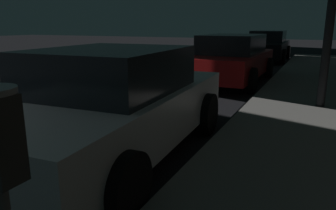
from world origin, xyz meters
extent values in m
cube|color=silver|center=(2.85, 2.20, 0.57)|extent=(2.05, 4.28, 0.64)
cube|color=#1E2328|center=(2.85, 2.19, 1.15)|extent=(1.72, 2.04, 0.56)
cylinder|color=black|center=(1.85, 3.45, 0.33)|extent=(0.25, 0.67, 0.66)
cylinder|color=black|center=(3.72, 3.54, 0.33)|extent=(0.25, 0.67, 0.66)
cylinder|color=black|center=(3.85, 0.94, 0.33)|extent=(0.25, 0.67, 0.66)
cube|color=maroon|center=(2.85, 8.46, 0.57)|extent=(1.79, 4.45, 0.64)
cube|color=#1E2328|center=(2.85, 8.49, 1.15)|extent=(1.57, 2.45, 0.56)
cylinder|color=black|center=(1.96, 9.84, 0.33)|extent=(0.22, 0.66, 0.66)
cylinder|color=black|center=(3.75, 9.84, 0.33)|extent=(0.22, 0.66, 0.66)
cylinder|color=black|center=(1.95, 7.09, 0.33)|extent=(0.22, 0.66, 0.66)
cylinder|color=black|center=(3.74, 7.08, 0.33)|extent=(0.22, 0.66, 0.66)
cube|color=black|center=(2.85, 15.42, 0.57)|extent=(1.81, 4.59, 0.64)
cube|color=#1E2328|center=(2.85, 15.48, 1.15)|extent=(1.55, 2.17, 0.56)
cylinder|color=black|center=(1.96, 16.81, 0.33)|extent=(0.23, 0.66, 0.66)
cylinder|color=black|center=(3.68, 16.85, 0.33)|extent=(0.23, 0.66, 0.66)
cylinder|color=black|center=(2.02, 13.99, 0.33)|extent=(0.23, 0.66, 0.66)
cylinder|color=black|center=(3.74, 14.03, 0.33)|extent=(0.23, 0.66, 0.66)
camera|label=1|loc=(5.30, -1.24, 1.73)|focal=34.50mm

